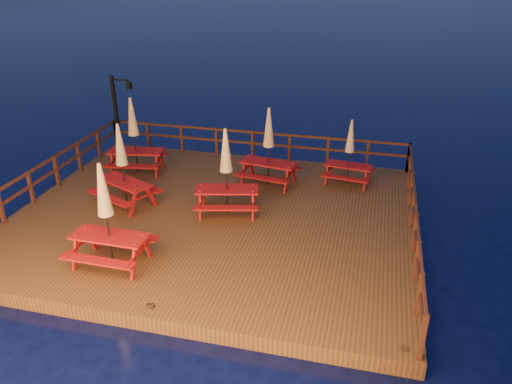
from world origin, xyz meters
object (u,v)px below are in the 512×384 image
(lamp_post, at_px, (119,106))
(picnic_table_0, at_px, (134,134))
(picnic_table_1, at_px, (350,151))
(picnic_table_2, at_px, (226,170))

(lamp_post, xyz_separation_m, picnic_table_0, (1.65, -2.09, -0.35))
(picnic_table_0, xyz_separation_m, picnic_table_1, (7.54, 0.84, -0.25))
(lamp_post, xyz_separation_m, picnic_table_2, (5.77, -4.36, -0.38))
(picnic_table_0, distance_m, picnic_table_2, 4.70)
(lamp_post, distance_m, picnic_table_0, 2.69)
(lamp_post, height_order, picnic_table_1, lamp_post)
(lamp_post, xyz_separation_m, picnic_table_1, (9.19, -1.25, -0.60))
(picnic_table_1, xyz_separation_m, picnic_table_2, (-3.42, -3.11, 0.22))
(lamp_post, relative_size, picnic_table_2, 1.10)
(lamp_post, bearing_deg, picnic_table_1, -7.74)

